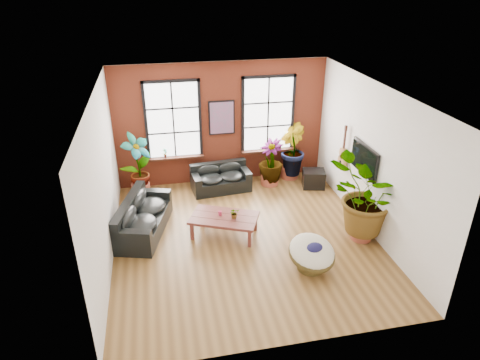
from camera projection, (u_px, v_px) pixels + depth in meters
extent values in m
cube|color=brown|center=(245.00, 239.00, 10.07)|extent=(6.00, 6.50, 0.02)
cube|color=white|center=(246.00, 91.00, 8.51)|extent=(6.00, 6.50, 0.02)
cube|color=#551F14|center=(221.00, 124.00, 12.15)|extent=(6.00, 0.02, 3.50)
cube|color=silver|center=(291.00, 262.00, 6.42)|extent=(6.00, 0.02, 3.50)
cube|color=silver|center=(102.00, 184.00, 8.75)|extent=(0.02, 6.50, 3.50)
cube|color=silver|center=(373.00, 160.00, 9.82)|extent=(0.02, 6.50, 3.50)
cube|color=white|center=(173.00, 121.00, 11.77)|extent=(1.40, 0.02, 2.10)
cube|color=black|center=(176.00, 158.00, 12.19)|extent=(1.60, 0.22, 0.06)
cube|color=white|center=(268.00, 115.00, 12.25)|extent=(1.40, 0.02, 2.10)
cube|color=black|center=(268.00, 150.00, 12.67)|extent=(1.60, 0.22, 0.06)
cube|color=black|center=(221.00, 184.00, 12.21)|extent=(1.70, 0.95, 0.37)
cube|color=black|center=(218.00, 168.00, 12.30)|extent=(1.64, 0.36, 0.38)
cube|color=black|center=(196.00, 178.00, 11.89)|extent=(0.27, 0.81, 0.19)
cube|color=black|center=(245.00, 172.00, 12.27)|extent=(0.27, 0.81, 0.19)
ellipsoid|color=black|center=(211.00, 179.00, 11.98)|extent=(0.75, 0.73, 0.21)
ellipsoid|color=black|center=(208.00, 171.00, 12.12)|extent=(0.70, 0.28, 0.36)
ellipsoid|color=black|center=(232.00, 176.00, 12.15)|extent=(0.75, 0.73, 0.21)
ellipsoid|color=black|center=(230.00, 168.00, 12.28)|extent=(0.70, 0.28, 0.36)
cube|color=black|center=(145.00, 224.00, 10.25)|extent=(1.43, 2.28, 0.41)
cube|color=black|center=(129.00, 208.00, 10.08)|extent=(0.79, 2.10, 0.42)
cube|color=black|center=(131.00, 235.00, 9.26)|extent=(0.91, 0.45, 0.22)
cube|color=black|center=(154.00, 194.00, 10.96)|extent=(0.91, 0.45, 0.22)
ellipsoid|color=black|center=(140.00, 224.00, 9.75)|extent=(0.97, 1.10, 0.24)
ellipsoid|color=black|center=(129.00, 218.00, 9.70)|extent=(0.48, 0.96, 0.41)
ellipsoid|color=black|center=(150.00, 206.00, 10.50)|extent=(0.97, 1.10, 0.24)
ellipsoid|color=black|center=(139.00, 200.00, 10.45)|extent=(0.48, 0.96, 0.41)
cube|color=#58251F|center=(224.00, 218.00, 10.01)|extent=(1.77, 1.43, 0.07)
cube|color=black|center=(223.00, 220.00, 9.87)|extent=(1.42, 0.63, 0.00)
cube|color=black|center=(226.00, 213.00, 10.13)|extent=(1.42, 0.63, 0.00)
cube|color=#58251F|center=(192.00, 231.00, 9.95)|extent=(0.10, 0.10, 0.43)
cube|color=#58251F|center=(250.00, 239.00, 9.68)|extent=(0.10, 0.10, 0.43)
cube|color=#58251F|center=(201.00, 216.00, 10.57)|extent=(0.10, 0.10, 0.43)
cube|color=#58251F|center=(255.00, 222.00, 10.30)|extent=(0.10, 0.10, 0.43)
cylinder|color=#BD2F52|center=(220.00, 213.00, 10.05)|extent=(0.12, 0.12, 0.10)
cylinder|color=#4B3E1A|center=(311.00, 264.00, 9.02)|extent=(0.71, 0.71, 0.23)
torus|color=#4B3E1A|center=(312.00, 253.00, 8.90)|extent=(1.23, 1.23, 0.45)
ellipsoid|color=silver|center=(312.00, 251.00, 8.88)|extent=(1.20, 1.24, 0.61)
ellipsoid|color=#161441|center=(314.00, 248.00, 8.79)|extent=(0.45, 0.40, 0.17)
cube|color=black|center=(222.00, 118.00, 12.00)|extent=(0.74, 0.04, 0.98)
cube|color=#0C7F8C|center=(222.00, 118.00, 11.97)|extent=(0.66, 0.02, 0.90)
cube|color=black|center=(364.00, 159.00, 10.12)|extent=(0.06, 1.25, 0.72)
cube|color=black|center=(363.00, 160.00, 10.11)|extent=(0.01, 1.15, 0.62)
cylinder|color=#B27F4C|center=(342.00, 162.00, 11.27)|extent=(0.09, 0.38, 0.38)
cylinder|color=#B27F4C|center=(343.00, 153.00, 11.15)|extent=(0.09, 0.30, 0.30)
cylinder|color=black|center=(342.00, 162.00, 11.26)|extent=(0.09, 0.11, 0.11)
cube|color=black|center=(345.00, 140.00, 10.99)|extent=(0.04, 0.05, 0.55)
cube|color=black|center=(346.00, 128.00, 10.85)|extent=(0.06, 0.06, 0.14)
cube|color=black|center=(313.00, 179.00, 12.35)|extent=(0.72, 0.64, 0.51)
cylinder|color=#9F4734|center=(141.00, 190.00, 11.89)|extent=(0.64, 0.64, 0.37)
cylinder|color=#9F4734|center=(290.00, 172.00, 12.93)|extent=(0.65, 0.65, 0.37)
cylinder|color=#9F4734|center=(362.00, 232.00, 10.00)|extent=(0.60, 0.60, 0.35)
cylinder|color=#9F4734|center=(270.00, 178.00, 12.54)|extent=(0.57, 0.57, 0.37)
imported|color=#144E1F|center=(138.00, 163.00, 11.52)|extent=(1.06, 1.06, 1.69)
imported|color=#144E1F|center=(291.00, 149.00, 12.61)|extent=(0.91, 1.02, 1.55)
imported|color=#144E1F|center=(367.00, 198.00, 9.57)|extent=(2.22, 2.17, 1.87)
imported|color=#144E1F|center=(271.00, 160.00, 12.27)|extent=(0.97, 0.97, 1.25)
imported|color=#144E1F|center=(234.00, 213.00, 9.90)|extent=(0.24, 0.22, 0.25)
imported|color=#144E1F|center=(165.00, 153.00, 12.06)|extent=(0.17, 0.17, 0.27)
imported|color=#144E1F|center=(279.00, 144.00, 12.66)|extent=(0.19, 0.19, 0.27)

